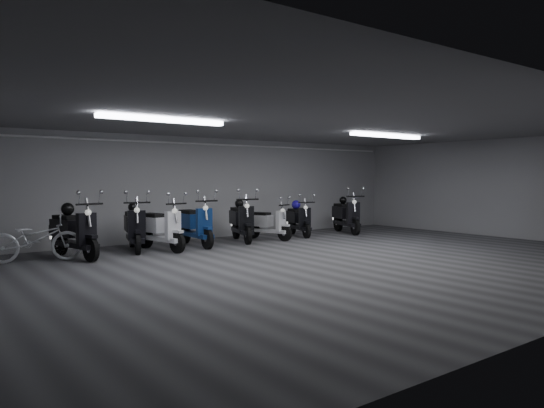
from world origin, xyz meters
TOP-DOWN VIEW (x-y plane):
  - floor at (0.00, 0.00)m, footprint 14.00×10.00m
  - ceiling at (0.00, 0.00)m, footprint 14.00×10.00m
  - back_wall at (0.00, 5.00)m, footprint 14.00×0.01m
  - right_wall at (7.00, 0.00)m, footprint 0.01×10.00m
  - fluor_strip_left at (-3.00, 1.00)m, footprint 2.40×0.18m
  - fluor_strip_right at (3.00, 1.00)m, footprint 2.40×0.18m
  - conduit at (0.00, 4.92)m, footprint 13.60×0.05m
  - scooter_0 at (-3.89, 3.46)m, footprint 1.05×2.04m
  - scooter_1 at (-2.44, 3.81)m, footprint 1.15×2.02m
  - scooter_2 at (-1.95, 3.47)m, footprint 0.98×1.94m
  - scooter_4 at (-0.94, 3.66)m, footprint 0.72×1.94m
  - scooter_5 at (0.49, 3.76)m, footprint 1.23×2.02m
  - scooter_6 at (1.28, 3.64)m, footprint 1.02×1.70m
  - scooter_7 at (2.50, 3.80)m, footprint 1.04×1.77m
  - scooter_8 at (4.19, 3.57)m, footprint 1.28×2.01m
  - bicycle at (-4.65, 3.51)m, footprint 1.87×1.06m
  - helmet_0 at (-3.95, 3.73)m, footprint 0.27×0.27m
  - helmet_1 at (2.57, 4.02)m, footprint 0.26×0.26m
  - helmet_2 at (-2.37, 4.07)m, footprint 0.24×0.24m
  - helmet_3 at (0.58, 4.01)m, footprint 0.23×0.23m
  - helmet_4 at (4.28, 3.82)m, footprint 0.23×0.23m

SIDE VIEW (x-z plane):
  - floor at x=0.00m, z-range -0.01..0.00m
  - bicycle at x=-4.65m, z-range 0.00..1.14m
  - scooter_6 at x=1.28m, z-range 0.00..1.20m
  - scooter_7 at x=2.50m, z-range 0.00..1.25m
  - scooter_2 at x=-1.95m, z-range 0.00..1.38m
  - scooter_4 at x=-0.94m, z-range 0.00..1.42m
  - scooter_8 at x=4.19m, z-range 0.00..1.42m
  - scooter_5 at x=0.49m, z-range 0.00..1.42m
  - scooter_1 at x=-2.44m, z-range 0.00..1.43m
  - scooter_0 at x=-3.89m, z-range 0.00..1.45m
  - helmet_1 at x=2.57m, z-range 0.77..1.03m
  - helmet_4 at x=4.28m, z-range 0.88..1.11m
  - helmet_3 at x=0.58m, z-range 0.88..1.11m
  - helmet_2 at x=-2.37m, z-range 0.88..1.12m
  - helmet_0 at x=-3.95m, z-range 0.90..1.17m
  - back_wall at x=0.00m, z-range 0.00..2.80m
  - right_wall at x=7.00m, z-range 0.00..2.80m
  - conduit at x=0.00m, z-range 2.59..2.65m
  - fluor_strip_left at x=-3.00m, z-range 2.70..2.78m
  - fluor_strip_right at x=3.00m, z-range 2.70..2.78m
  - ceiling at x=0.00m, z-range 2.80..2.81m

